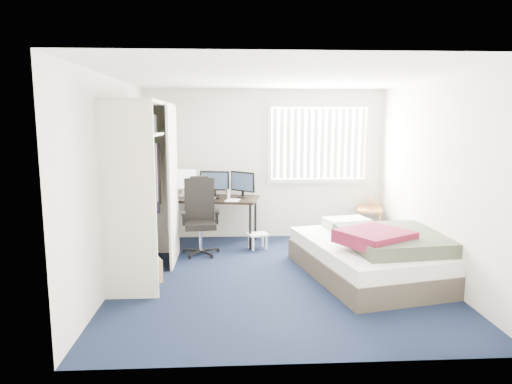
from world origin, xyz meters
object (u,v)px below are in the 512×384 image
object	(u,v)px
office_chair	(200,224)
nightstand	(369,211)
bed	(376,254)
desk	(211,196)

from	to	relation	value
office_chair	nightstand	world-z (taller)	office_chair
office_chair	bed	xyz separation A→B (m)	(2.31, -1.17, -0.15)
desk	office_chair	bearing A→B (deg)	-102.87
office_chair	bed	size ratio (longest dim) A/B	0.48
bed	desk	bearing A→B (deg)	140.90
bed	nightstand	bearing A→B (deg)	75.61
bed	office_chair	bearing A→B (deg)	153.14
desk	bed	world-z (taller)	desk
office_chair	nightstand	distance (m)	2.88
office_chair	bed	distance (m)	2.60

